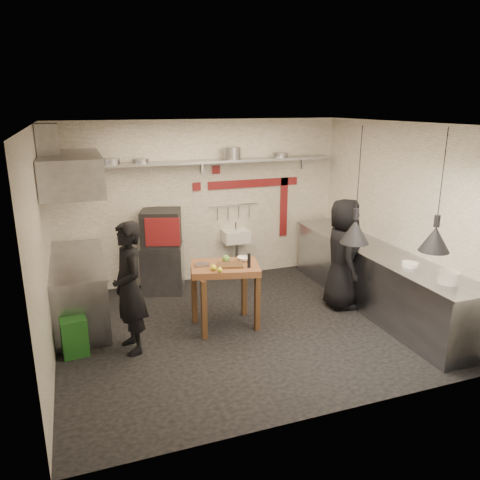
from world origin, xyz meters
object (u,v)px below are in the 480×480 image
object	(u,v)px
green_bin	(74,336)
chef_left	(129,288)
combi_oven	(161,227)
oven_stand	(163,268)
chef_right	(343,254)
prep_table	(225,296)

from	to	relation	value
green_bin	chef_left	xyz separation A→B (m)	(0.70, -0.14, 0.60)
combi_oven	green_bin	world-z (taller)	combi_oven
oven_stand	green_bin	world-z (taller)	oven_stand
green_bin	oven_stand	bearing A→B (deg)	49.71
combi_oven	green_bin	size ratio (longest dim) A/B	1.24
chef_left	oven_stand	bearing A→B (deg)	146.76
chef_left	chef_right	bearing A→B (deg)	84.14
green_bin	combi_oven	bearing A→B (deg)	50.14
combi_oven	chef_left	xyz separation A→B (m)	(-0.76, -1.89, -0.24)
chef_left	chef_right	size ratio (longest dim) A/B	1.00
oven_stand	combi_oven	xyz separation A→B (m)	(0.01, 0.03, 0.69)
combi_oven	chef_left	size ratio (longest dim) A/B	0.37
oven_stand	combi_oven	world-z (taller)	combi_oven
oven_stand	chef_left	bearing A→B (deg)	-95.10
combi_oven	oven_stand	bearing A→B (deg)	-83.99
oven_stand	chef_right	world-z (taller)	chef_right
chef_left	chef_right	xyz separation A→B (m)	(3.23, 0.29, 0.00)
green_bin	chef_right	xyz separation A→B (m)	(3.93, 0.16, 0.60)
combi_oven	green_bin	bearing A→B (deg)	-112.77
prep_table	chef_left	bearing A→B (deg)	-157.06
prep_table	chef_right	size ratio (longest dim) A/B	0.54
chef_left	prep_table	bearing A→B (deg)	88.60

